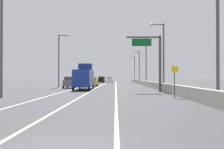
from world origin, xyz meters
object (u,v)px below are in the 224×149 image
Objects in this scene: car_gray_0 at (70,82)px; car_green_1 at (103,79)px; lamp_post_left_mid at (60,57)px; car_yellow_5 at (93,82)px; lamp_post_right_fourth at (138,65)px; car_white_3 at (110,80)px; speed_advisory_sign at (175,79)px; lamp_post_right_fifth at (134,67)px; car_silver_4 at (103,79)px; box_truck at (84,78)px; car_black_2 at (101,80)px; lamp_post_right_second at (162,52)px; overhead_sign_gantry at (155,56)px; lamp_post_right_third at (145,60)px; lamp_post_right_near at (214,23)px; lamp_post_left_near at (4,36)px.

car_green_1 is (3.32, 54.57, 0.00)m from car_gray_0.
car_yellow_5 is at bearing 46.01° from lamp_post_left_mid.
car_green_1 is at bearing 122.10° from lamp_post_right_fourth.
car_white_3 is at bearing 84.40° from car_yellow_5.
speed_advisory_sign is 56.76m from lamp_post_right_fourth.
lamp_post_right_fifth reaches higher than car_silver_4.
car_gray_0 and car_green_1 have the same top height.
car_black_2 is at bearing 89.86° from box_truck.
car_yellow_5 is (-11.87, 16.20, -4.86)m from lamp_post_right_second.
overhead_sign_gantry is at bearing -42.99° from lamp_post_left_mid.
lamp_post_right_fourth is (1.90, 46.69, 1.08)m from overhead_sign_gantry.
lamp_post_right_fifth is 55.87m from lamp_post_left_mid.
lamp_post_right_third is 2.11× the size of car_green_1.
lamp_post_right_near is at bearing -90.05° from lamp_post_right_second.
box_truck is at bearing -90.14° from car_black_2.
lamp_post_left_mid is at bearing -148.12° from lamp_post_right_third.
car_black_2 is (-11.79, 46.24, -4.77)m from lamp_post_right_second.
overhead_sign_gantry is 60.61m from car_silver_4.
car_gray_0 is at bearing 119.65° from box_truck.
lamp_post_right_third is at bearing -71.31° from car_silver_4.
lamp_post_right_fifth is at bearing 77.24° from lamp_post_left_near.
car_white_3 is (-8.97, 66.68, -4.82)m from lamp_post_right_near.
box_truck is at bearing -90.07° from car_green_1.
lamp_post_right_fifth reaches higher than car_yellow_5.
lamp_post_left_near is at bearing -100.37° from car_yellow_5.
car_white_3 is at bearing 109.66° from lamp_post_right_third.
lamp_post_right_fourth is (0.12, 63.18, 0.00)m from lamp_post_right_near.
box_truck reaches higher than car_black_2.
lamp_post_left_mid is at bearing -108.56° from lamp_post_right_fifth.
lamp_post_right_fourth is at bearing -57.90° from car_green_1.
overhead_sign_gantry is 5.03m from lamp_post_right_second.
speed_advisory_sign is 70.35m from car_silver_4.
lamp_post_left_mid reaches higher than car_yellow_5.
lamp_post_right_fifth is 2.17× the size of car_yellow_5.
lamp_post_right_second and lamp_post_right_fifth have the same top height.
car_gray_0 is at bearing 118.71° from lamp_post_right_near.
car_gray_0 reaches higher than car_yellow_5.
lamp_post_right_second reaches higher than speed_advisory_sign.
lamp_post_left_mid is 36.77m from car_white_3.
lamp_post_right_second reaches higher than car_silver_4.
lamp_post_left_near is 61.76m from car_black_2.
car_silver_4 reaches higher than car_gray_0.
box_truck is at bearing 70.34° from lamp_post_left_near.
box_truck is at bearing 175.85° from lamp_post_right_second.
box_truck is (-11.88, 21.92, -3.94)m from lamp_post_right_near.
car_green_1 is at bearing 83.47° from lamp_post_left_mid.
box_truck reaches higher than car_silver_4.
lamp_post_right_fourth reaches higher than car_gray_0.
lamp_post_left_mid is 36.81m from car_black_2.
lamp_post_right_second is 12.57m from box_truck.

